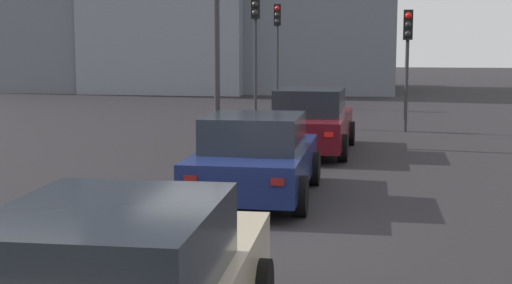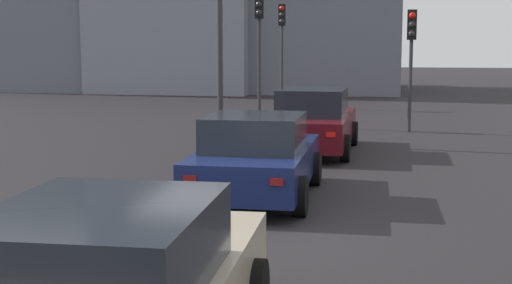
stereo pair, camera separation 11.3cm
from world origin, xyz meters
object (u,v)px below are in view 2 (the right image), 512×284
at_px(car_maroon_lead, 313,122).
at_px(traffic_light_far_left, 282,34).
at_px(car_navy_second, 256,157).
at_px(traffic_light_near_left, 259,30).
at_px(traffic_light_near_right, 411,44).

xyz_separation_m(car_maroon_lead, traffic_light_far_left, (12.37, 2.71, 2.37)).
bearing_deg(car_navy_second, traffic_light_near_left, 9.42).
bearing_deg(traffic_light_near_left, traffic_light_far_left, 175.65).
xyz_separation_m(traffic_light_near_left, traffic_light_far_left, (7.01, 0.34, -0.02)).
bearing_deg(car_maroon_lead, traffic_light_far_left, 13.05).
bearing_deg(car_navy_second, car_maroon_lead, -4.91).
relative_size(car_navy_second, traffic_light_far_left, 0.95).
distance_m(car_navy_second, traffic_light_far_left, 18.21).
bearing_deg(traffic_light_near_right, traffic_light_far_left, -146.62).
bearing_deg(car_navy_second, traffic_light_near_right, -16.42).
xyz_separation_m(car_maroon_lead, traffic_light_near_right, (4.67, -2.44, 1.92)).
bearing_deg(traffic_light_far_left, traffic_light_near_left, 0.38).
bearing_deg(traffic_light_near_right, car_navy_second, -15.92).
bearing_deg(traffic_light_near_right, car_maroon_lead, -28.03).
bearing_deg(traffic_light_far_left, traffic_light_near_right, 31.40).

